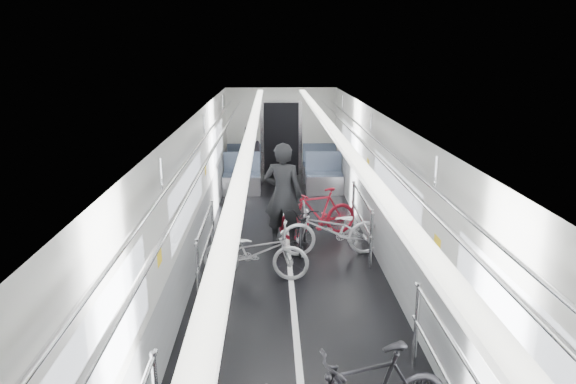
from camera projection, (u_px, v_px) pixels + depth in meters
name	position (u px, v px, depth m)	size (l,w,h in m)	color
car_shell	(287.00, 182.00, 9.11)	(3.02, 14.01, 2.41)	black
bike_left_far	(255.00, 252.00, 7.79)	(0.57, 1.64, 0.86)	#98999D
bike_right_mid	(332.00, 230.00, 8.66)	(0.60, 1.73, 0.91)	#BABABF
bike_right_far	(318.00, 213.00, 9.52)	(0.44, 1.55, 0.93)	#A81426
bike_aisle	(304.00, 225.00, 9.06)	(0.54, 1.55, 0.82)	black
person_standing	(283.00, 195.00, 9.00)	(0.68, 0.45, 1.86)	black
person_seated	(249.00, 155.00, 13.11)	(0.75, 0.59, 1.55)	#2C2930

